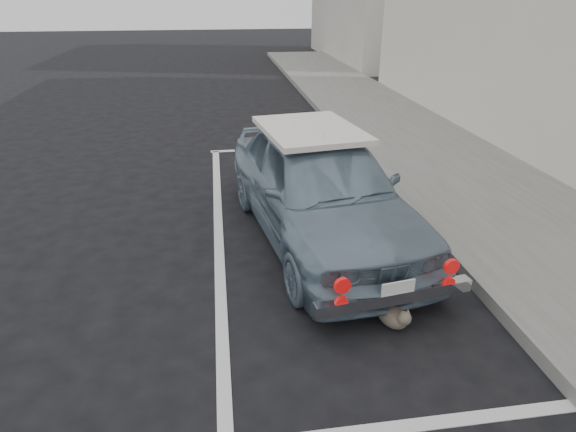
{
  "coord_description": "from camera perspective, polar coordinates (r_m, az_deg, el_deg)",
  "views": [
    {
      "loc": [
        -0.81,
        -2.92,
        2.95
      ],
      "look_at": [
        -0.13,
        1.7,
        0.75
      ],
      "focal_mm": 30.0,
      "sensor_mm": 36.0,
      "label": 1
    }
  ],
  "objects": [
    {
      "name": "pline_front",
      "position": [
        9.95,
        -0.41,
        8.01
      ],
      "size": [
        3.0,
        0.12,
        0.01
      ],
      "primitive_type": "cube",
      "color": "silver",
      "rests_on": "ground"
    },
    {
      "name": "ground",
      "position": [
        4.22,
        5.44,
        -19.18
      ],
      "size": [
        80.0,
        80.0,
        0.0
      ],
      "primitive_type": "plane",
      "color": "black",
      "rests_on": "ground"
    },
    {
      "name": "sidewalk",
      "position": [
        6.96,
        27.88,
        -2.3
      ],
      "size": [
        2.8,
        40.0,
        0.15
      ],
      "primitive_type": "cube",
      "color": "#63635F",
      "rests_on": "ground"
    },
    {
      "name": "retro_coupe",
      "position": [
        6.08,
        3.82,
        3.56
      ],
      "size": [
        2.25,
        4.33,
        1.41
      ],
      "rotation": [
        0.0,
        0.0,
        0.15
      ],
      "color": "gray",
      "rests_on": "ground"
    },
    {
      "name": "pline_side",
      "position": [
        6.61,
        -8.25,
        -1.52
      ],
      "size": [
        0.12,
        7.0,
        0.01
      ],
      "primitive_type": "cube",
      "color": "silver",
      "rests_on": "ground"
    },
    {
      "name": "pline_rear",
      "position": [
        4.03,
        14.77,
        -22.86
      ],
      "size": [
        3.0,
        0.12,
        0.01
      ],
      "primitive_type": "cube",
      "color": "silver",
      "rests_on": "ground"
    },
    {
      "name": "cat",
      "position": [
        4.81,
        12.43,
        -11.41
      ],
      "size": [
        0.34,
        0.49,
        0.28
      ],
      "rotation": [
        0.0,
        0.0,
        0.38
      ],
      "color": "#6E6154",
      "rests_on": "ground"
    }
  ]
}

